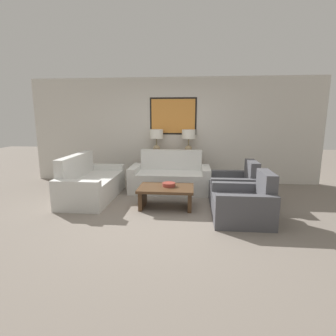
{
  "coord_description": "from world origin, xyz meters",
  "views": [
    {
      "loc": [
        0.5,
        -4.22,
        1.68
      ],
      "look_at": [
        0.01,
        1.03,
        0.65
      ],
      "focal_mm": 28.0,
      "sensor_mm": 36.0,
      "label": 1
    }
  ],
  "objects_px": {
    "couch_by_back_wall": "(170,178)",
    "coffee_table": "(166,193)",
    "decorative_bowl": "(169,185)",
    "console_table": "(172,168)",
    "armchair_near_camera": "(244,205)",
    "table_lamp_left": "(156,137)",
    "couch_by_side": "(91,184)",
    "armchair_near_back_wall": "(234,188)",
    "table_lamp_right": "(189,137)"
  },
  "relations": [
    {
      "from": "couch_by_back_wall",
      "to": "coffee_table",
      "type": "xyz_separation_m",
      "value": [
        0.02,
        -1.15,
        -0.01
      ]
    },
    {
      "from": "couch_by_back_wall",
      "to": "decorative_bowl",
      "type": "xyz_separation_m",
      "value": [
        0.07,
        -1.1,
        0.13
      ]
    },
    {
      "from": "coffee_table",
      "to": "decorative_bowl",
      "type": "bearing_deg",
      "value": 43.96
    },
    {
      "from": "console_table",
      "to": "coffee_table",
      "type": "bearing_deg",
      "value": -89.29
    },
    {
      "from": "couch_by_back_wall",
      "to": "armchair_near_camera",
      "type": "relative_size",
      "value": 1.96
    },
    {
      "from": "table_lamp_left",
      "to": "decorative_bowl",
      "type": "bearing_deg",
      "value": -74.99
    },
    {
      "from": "decorative_bowl",
      "to": "armchair_near_camera",
      "type": "xyz_separation_m",
      "value": [
        1.29,
        -0.57,
        -0.16
      ]
    },
    {
      "from": "couch_by_back_wall",
      "to": "coffee_table",
      "type": "distance_m",
      "value": 1.15
    },
    {
      "from": "couch_by_back_wall",
      "to": "couch_by_side",
      "type": "relative_size",
      "value": 1.0
    },
    {
      "from": "decorative_bowl",
      "to": "armchair_near_back_wall",
      "type": "height_order",
      "value": "armchair_near_back_wall"
    },
    {
      "from": "table_lamp_left",
      "to": "coffee_table",
      "type": "xyz_separation_m",
      "value": [
        0.42,
        -1.8,
        -0.91
      ]
    },
    {
      "from": "console_table",
      "to": "coffee_table",
      "type": "distance_m",
      "value": 1.81
    },
    {
      "from": "table_lamp_left",
      "to": "couch_by_side",
      "type": "bearing_deg",
      "value": -131.06
    },
    {
      "from": "armchair_near_back_wall",
      "to": "coffee_table",
      "type": "bearing_deg",
      "value": -158.7
    },
    {
      "from": "decorative_bowl",
      "to": "armchair_near_camera",
      "type": "distance_m",
      "value": 1.42
    },
    {
      "from": "couch_by_side",
      "to": "armchair_near_back_wall",
      "type": "height_order",
      "value": "couch_by_side"
    },
    {
      "from": "console_table",
      "to": "couch_by_back_wall",
      "type": "xyz_separation_m",
      "value": [
        0.0,
        -0.65,
        -0.09
      ]
    },
    {
      "from": "console_table",
      "to": "couch_by_side",
      "type": "height_order",
      "value": "couch_by_side"
    },
    {
      "from": "console_table",
      "to": "armchair_near_back_wall",
      "type": "xyz_separation_m",
      "value": [
        1.36,
        -1.28,
        -0.12
      ]
    },
    {
      "from": "coffee_table",
      "to": "armchair_near_back_wall",
      "type": "height_order",
      "value": "armchair_near_back_wall"
    },
    {
      "from": "table_lamp_right",
      "to": "couch_by_back_wall",
      "type": "bearing_deg",
      "value": -121.52
    },
    {
      "from": "console_table",
      "to": "table_lamp_right",
      "type": "distance_m",
      "value": 0.89
    },
    {
      "from": "couch_by_side",
      "to": "armchair_near_camera",
      "type": "xyz_separation_m",
      "value": [
        2.96,
        -0.95,
        -0.03
      ]
    },
    {
      "from": "armchair_near_back_wall",
      "to": "armchair_near_camera",
      "type": "bearing_deg",
      "value": -90.0
    },
    {
      "from": "table_lamp_left",
      "to": "table_lamp_right",
      "type": "xyz_separation_m",
      "value": [
        0.8,
        0.0,
        0.0
      ]
    },
    {
      "from": "console_table",
      "to": "couch_by_side",
      "type": "distance_m",
      "value": 2.11
    },
    {
      "from": "decorative_bowl",
      "to": "table_lamp_left",
      "type": "bearing_deg",
      "value": 105.01
    },
    {
      "from": "console_table",
      "to": "table_lamp_right",
      "type": "height_order",
      "value": "table_lamp_right"
    },
    {
      "from": "console_table",
      "to": "coffee_table",
      "type": "xyz_separation_m",
      "value": [
        0.02,
        -1.8,
        -0.11
      ]
    },
    {
      "from": "console_table",
      "to": "table_lamp_left",
      "type": "xyz_separation_m",
      "value": [
        -0.4,
        0.0,
        0.8
      ]
    },
    {
      "from": "couch_by_side",
      "to": "coffee_table",
      "type": "distance_m",
      "value": 1.68
    },
    {
      "from": "couch_by_back_wall",
      "to": "couch_by_side",
      "type": "height_order",
      "value": "same"
    },
    {
      "from": "couch_by_side",
      "to": "decorative_bowl",
      "type": "distance_m",
      "value": 1.72
    },
    {
      "from": "armchair_near_camera",
      "to": "couch_by_side",
      "type": "bearing_deg",
      "value": 162.24
    },
    {
      "from": "armchair_near_back_wall",
      "to": "console_table",
      "type": "bearing_deg",
      "value": 136.73
    },
    {
      "from": "console_table",
      "to": "armchair_near_back_wall",
      "type": "height_order",
      "value": "armchair_near_back_wall"
    },
    {
      "from": "console_table",
      "to": "decorative_bowl",
      "type": "distance_m",
      "value": 1.76
    },
    {
      "from": "console_table",
      "to": "table_lamp_left",
      "type": "bearing_deg",
      "value": 180.0
    },
    {
      "from": "table_lamp_right",
      "to": "couch_by_back_wall",
      "type": "xyz_separation_m",
      "value": [
        -0.4,
        -0.65,
        -0.89
      ]
    },
    {
      "from": "table_lamp_left",
      "to": "armchair_near_camera",
      "type": "bearing_deg",
      "value": -52.84
    },
    {
      "from": "couch_by_back_wall",
      "to": "decorative_bowl",
      "type": "distance_m",
      "value": 1.11
    },
    {
      "from": "couch_by_side",
      "to": "decorative_bowl",
      "type": "bearing_deg",
      "value": -12.84
    },
    {
      "from": "coffee_table",
      "to": "armchair_near_camera",
      "type": "height_order",
      "value": "armchair_near_camera"
    },
    {
      "from": "table_lamp_left",
      "to": "couch_by_back_wall",
      "type": "relative_size",
      "value": 0.32
    },
    {
      "from": "console_table",
      "to": "decorative_bowl",
      "type": "xyz_separation_m",
      "value": [
        0.07,
        -1.76,
        0.04
      ]
    },
    {
      "from": "couch_by_back_wall",
      "to": "couch_by_side",
      "type": "xyz_separation_m",
      "value": [
        -1.6,
        -0.72,
        0.0
      ]
    },
    {
      "from": "table_lamp_right",
      "to": "armchair_near_back_wall",
      "type": "height_order",
      "value": "table_lamp_right"
    },
    {
      "from": "console_table",
      "to": "armchair_near_camera",
      "type": "xyz_separation_m",
      "value": [
        1.36,
        -2.32,
        -0.12
      ]
    },
    {
      "from": "console_table",
      "to": "couch_by_back_wall",
      "type": "bearing_deg",
      "value": -90.0
    },
    {
      "from": "couch_by_back_wall",
      "to": "armchair_near_back_wall",
      "type": "bearing_deg",
      "value": -24.75
    }
  ]
}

